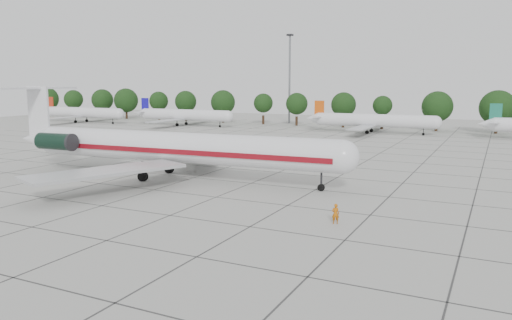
{
  "coord_description": "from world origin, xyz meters",
  "views": [
    {
      "loc": [
        25.98,
        -43.28,
        11.71
      ],
      "look_at": [
        2.58,
        4.11,
        3.5
      ],
      "focal_mm": 35.0,
      "sensor_mm": 36.0,
      "label": 1
    }
  ],
  "objects_px": {
    "main_airliner": "(161,146)",
    "ground_crew": "(335,214)",
    "bg_airliner_c": "(373,121)",
    "bg_airliner_b": "(184,115)",
    "floodlight_mast": "(290,74)",
    "bg_airliner_a": "(83,113)"
  },
  "relations": [
    {
      "from": "main_airliner",
      "to": "ground_crew",
      "type": "xyz_separation_m",
      "value": [
        25.77,
        -10.42,
        -3.09
      ]
    },
    {
      "from": "main_airliner",
      "to": "bg_airliner_c",
      "type": "distance_m",
      "value": 67.7
    },
    {
      "from": "bg_airliner_b",
      "to": "bg_airliner_c",
      "type": "xyz_separation_m",
      "value": [
        51.42,
        2.43,
        0.0
      ]
    },
    {
      "from": "main_airliner",
      "to": "bg_airliner_b",
      "type": "xyz_separation_m",
      "value": [
        -40.71,
        64.42,
        -1.04
      ]
    },
    {
      "from": "main_airliner",
      "to": "floodlight_mast",
      "type": "xyz_separation_m",
      "value": [
        -18.24,
        85.59,
        10.33
      ]
    },
    {
      "from": "main_airliner",
      "to": "bg_airliner_a",
      "type": "distance_m",
      "value": 95.4
    },
    {
      "from": "main_airliner",
      "to": "floodlight_mast",
      "type": "bearing_deg",
      "value": 98.59
    },
    {
      "from": "main_airliner",
      "to": "floodlight_mast",
      "type": "height_order",
      "value": "floodlight_mast"
    },
    {
      "from": "ground_crew",
      "to": "main_airliner",
      "type": "bearing_deg",
      "value": -48.14
    },
    {
      "from": "main_airliner",
      "to": "ground_crew",
      "type": "bearing_deg",
      "value": -25.46
    },
    {
      "from": "bg_airliner_b",
      "to": "floodlight_mast",
      "type": "distance_m",
      "value": 32.9
    },
    {
      "from": "bg_airliner_a",
      "to": "bg_airliner_c",
      "type": "xyz_separation_m",
      "value": [
        84.61,
        6.51,
        0.0
      ]
    },
    {
      "from": "bg_airliner_b",
      "to": "floodlight_mast",
      "type": "bearing_deg",
      "value": 43.31
    },
    {
      "from": "bg_airliner_b",
      "to": "bg_airliner_c",
      "type": "distance_m",
      "value": 51.48
    },
    {
      "from": "main_airliner",
      "to": "ground_crew",
      "type": "relative_size",
      "value": 27.66
    },
    {
      "from": "ground_crew",
      "to": "floodlight_mast",
      "type": "relative_size",
      "value": 0.07
    },
    {
      "from": "bg_airliner_a",
      "to": "bg_airliner_b",
      "type": "relative_size",
      "value": 1.0
    },
    {
      "from": "bg_airliner_a",
      "to": "bg_airliner_b",
      "type": "bearing_deg",
      "value": 7.02
    },
    {
      "from": "bg_airliner_a",
      "to": "ground_crew",
      "type": "bearing_deg",
      "value": -35.37
    },
    {
      "from": "bg_airliner_c",
      "to": "floodlight_mast",
      "type": "xyz_separation_m",
      "value": [
        -28.95,
        18.75,
        11.37
      ]
    },
    {
      "from": "floodlight_mast",
      "to": "bg_airliner_b",
      "type": "bearing_deg",
      "value": -136.69
    },
    {
      "from": "bg_airliner_a",
      "to": "floodlight_mast",
      "type": "relative_size",
      "value": 1.11
    }
  ]
}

